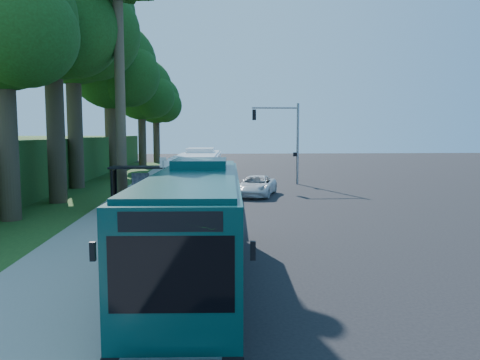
{
  "coord_description": "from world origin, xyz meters",
  "views": [
    {
      "loc": [
        -3.06,
        -30.15,
        4.48
      ],
      "look_at": [
        -0.85,
        1.0,
        1.31
      ],
      "focal_mm": 35.0,
      "sensor_mm": 36.0,
      "label": 1
    }
  ],
  "objects": [
    {
      "name": "tree_0",
      "position": [
        -12.4,
        -0.02,
        11.2
      ],
      "size": [
        8.4,
        8.0,
        15.7
      ],
      "color": "#382B1E",
      "rests_on": "ground"
    },
    {
      "name": "tree_1",
      "position": [
        -13.37,
        7.98,
        12.73
      ],
      "size": [
        10.5,
        10.0,
        18.26
      ],
      "color": "#382B1E",
      "rests_on": "ground"
    },
    {
      "name": "tree_3",
      "position": [
        -13.88,
        23.98,
        11.98
      ],
      "size": [
        10.08,
        9.6,
        17.28
      ],
      "color": "#382B1E",
      "rests_on": "ground"
    },
    {
      "name": "pickup",
      "position": [
        0.42,
        2.75,
        0.71
      ],
      "size": [
        3.74,
        5.57,
        1.42
      ],
      "primitive_type": "imported",
      "rotation": [
        0.0,
        0.0,
        -0.29
      ],
      "color": "silver",
      "rests_on": "ground"
    },
    {
      "name": "teal_bus",
      "position": [
        -3.39,
        -15.99,
        1.75
      ],
      "size": [
        3.17,
        12.13,
        3.58
      ],
      "rotation": [
        0.0,
        0.0,
        -0.05
      ],
      "color": "#0A3836",
      "rests_on": "ground"
    },
    {
      "name": "red_curb",
      "position": [
        -5.0,
        -4.0,
        0.07
      ],
      "size": [
        0.25,
        30.0,
        0.13
      ],
      "primitive_type": "cube",
      "color": "maroon",
      "rests_on": "ground"
    },
    {
      "name": "tree_2",
      "position": [
        -11.89,
        15.98,
        10.48
      ],
      "size": [
        8.82,
        8.4,
        15.12
      ],
      "color": "#382B1E",
      "rests_on": "ground"
    },
    {
      "name": "tree_5",
      "position": [
        -10.41,
        39.99,
        8.96
      ],
      "size": [
        7.35,
        7.0,
        12.86
      ],
      "color": "#382B1E",
      "rests_on": "ground"
    },
    {
      "name": "ground",
      "position": [
        0.0,
        0.0,
        0.0
      ],
      "size": [
        140.0,
        140.0,
        0.0
      ],
      "primitive_type": "plane",
      "color": "black",
      "rests_on": "ground"
    },
    {
      "name": "traffic_signal_pole",
      "position": [
        3.78,
        10.0,
        4.42
      ],
      "size": [
        4.1,
        0.3,
        7.0
      ],
      "color": "gray",
      "rests_on": "ground"
    },
    {
      "name": "sidewalk",
      "position": [
        -7.3,
        0.0,
        0.06
      ],
      "size": [
        4.5,
        70.0,
        0.12
      ],
      "primitive_type": "cube",
      "color": "gray",
      "rests_on": "ground"
    },
    {
      "name": "white_bus",
      "position": [
        -3.57,
        -1.06,
        1.69
      ],
      "size": [
        3.16,
        11.77,
        3.47
      ],
      "rotation": [
        0.0,
        0.0,
        -0.06
      ],
      "color": "white",
      "rests_on": "ground"
    },
    {
      "name": "tree_4",
      "position": [
        -11.4,
        31.98,
        9.73
      ],
      "size": [
        8.4,
        8.0,
        14.14
      ],
      "color": "#382B1E",
      "rests_on": "ground"
    },
    {
      "name": "tree_6",
      "position": [
        -12.91,
        -6.01,
        9.71
      ],
      "size": [
        7.56,
        7.2,
        13.74
      ],
      "color": "#382B1E",
      "rests_on": "ground"
    },
    {
      "name": "bus_shelter",
      "position": [
        -7.26,
        -2.86,
        1.81
      ],
      "size": [
        3.2,
        1.51,
        2.55
      ],
      "color": "black",
      "rests_on": "ground"
    },
    {
      "name": "stop_sign_pole",
      "position": [
        -5.4,
        -5.0,
        2.08
      ],
      "size": [
        0.35,
        0.06,
        3.17
      ],
      "color": "gray",
      "rests_on": "ground"
    },
    {
      "name": "grass_verge",
      "position": [
        -13.0,
        5.0,
        0.03
      ],
      "size": [
        8.0,
        70.0,
        0.06
      ],
      "primitive_type": "cube",
      "color": "#234719",
      "rests_on": "ground"
    }
  ]
}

